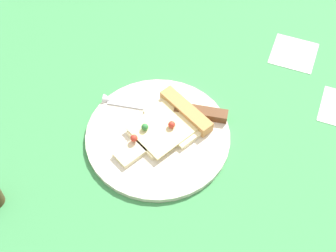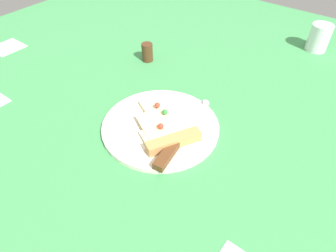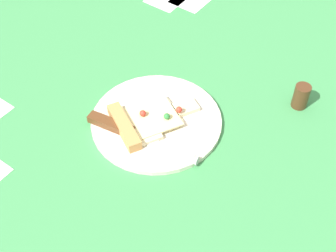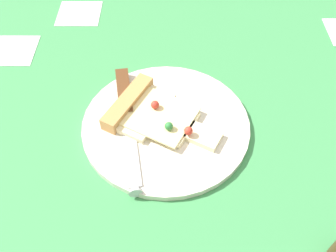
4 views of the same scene
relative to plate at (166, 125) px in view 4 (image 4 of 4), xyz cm
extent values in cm
cube|color=#3D8C4C|center=(-9.64, 9.56, -2.02)|extent=(156.41, 156.41, 3.00)
cube|color=white|center=(18.75, -31.25, -0.62)|extent=(9.00, 9.00, 0.20)
cube|color=white|center=(29.82, -18.96, -0.62)|extent=(9.00, 9.00, 0.20)
cylinder|color=silver|center=(0.00, 0.00, 0.00)|extent=(26.60, 26.60, 1.05)
cube|color=beige|center=(3.52, -1.89, 1.02)|extent=(10.49, 12.53, 1.00)
cube|color=beige|center=(-1.32, 0.71, 1.02)|extent=(8.34, 8.99, 1.00)
cube|color=beige|center=(-5.72, 3.08, 1.02)|extent=(6.28, 5.63, 1.00)
cube|color=#F2E099|center=(0.88, -0.47, 1.67)|extent=(13.16, 12.84, 0.30)
cube|color=tan|center=(6.17, -3.31, 1.62)|extent=(7.97, 11.80, 2.20)
sphere|color=red|center=(1.73, -2.06, 2.49)|extent=(1.32, 1.32, 1.32)
sphere|color=red|center=(-3.40, 3.19, 2.49)|extent=(1.33, 1.33, 1.33)
sphere|color=#2D7A38|center=(-0.47, 2.30, 2.47)|extent=(1.29, 1.29, 1.29)
cube|color=silver|center=(5.12, 5.88, 0.67)|extent=(3.87, 12.17, 0.30)
cone|color=silver|center=(4.17, 11.81, 0.67)|extent=(2.29, 2.29, 2.00)
cube|color=#593319|center=(7.01, -5.97, 1.32)|extent=(3.75, 10.22, 1.60)
camera|label=1|loc=(-48.06, -19.98, 77.07)|focal=54.02mm
camera|label=2|loc=(31.62, -38.73, 46.16)|focal=31.95mm
camera|label=3|loc=(49.97, 39.53, 69.82)|focal=49.58mm
camera|label=4|loc=(-0.45, 38.10, 46.12)|focal=40.09mm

